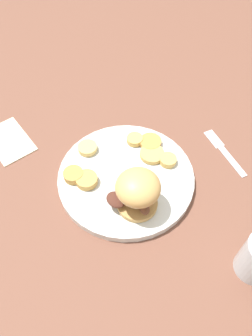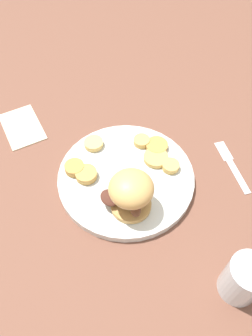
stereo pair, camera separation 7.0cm
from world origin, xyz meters
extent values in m
plane|color=brown|center=(0.00, 0.00, 0.00)|extent=(4.00, 4.00, 0.00)
cylinder|color=silver|center=(0.00, 0.00, 0.01)|extent=(0.30, 0.30, 0.02)
torus|color=silver|center=(0.00, 0.00, 0.02)|extent=(0.30, 0.30, 0.01)
cylinder|color=tan|center=(0.03, -0.07, 0.03)|extent=(0.08, 0.08, 0.01)
ellipsoid|color=brown|center=(0.00, -0.04, 0.04)|extent=(0.06, 0.06, 0.01)
ellipsoid|color=brown|center=(0.04, -0.06, 0.04)|extent=(0.04, 0.04, 0.02)
ellipsoid|color=brown|center=(0.02, -0.07, 0.04)|extent=(0.05, 0.06, 0.02)
ellipsoid|color=#563323|center=(0.02, -0.06, 0.04)|extent=(0.05, 0.04, 0.02)
ellipsoid|color=#4C281E|center=(-0.02, -0.08, 0.04)|extent=(0.05, 0.05, 0.01)
ellipsoid|color=brown|center=(0.03, -0.03, 0.04)|extent=(0.05, 0.05, 0.02)
ellipsoid|color=brown|center=(0.04, -0.10, 0.05)|extent=(0.03, 0.03, 0.02)
ellipsoid|color=tan|center=(0.03, -0.07, 0.09)|extent=(0.09, 0.09, 0.06)
cylinder|color=#DBB766|center=(-0.09, 0.07, 0.03)|extent=(0.04, 0.04, 0.01)
cylinder|color=#BC8942|center=(-0.11, -0.01, 0.03)|extent=(0.04, 0.04, 0.02)
cylinder|color=tan|center=(0.09, 0.04, 0.03)|extent=(0.04, 0.04, 0.01)
cylinder|color=tan|center=(-0.08, -0.02, 0.03)|extent=(0.05, 0.05, 0.02)
cylinder|color=#BC8942|center=(0.05, 0.09, 0.03)|extent=(0.05, 0.05, 0.01)
cylinder|color=tan|center=(0.02, 0.10, 0.03)|extent=(0.04, 0.04, 0.01)
cylinder|color=tan|center=(0.06, 0.06, 0.03)|extent=(0.06, 0.06, 0.01)
cube|color=silver|center=(0.25, 0.06, 0.00)|extent=(0.06, 0.09, 0.00)
cube|color=silver|center=(0.21, 0.13, 0.00)|extent=(0.05, 0.06, 0.00)
cylinder|color=silver|center=(0.24, -0.19, 0.05)|extent=(0.07, 0.07, 0.09)
cube|color=beige|center=(-0.29, 0.10, 0.00)|extent=(0.15, 0.16, 0.01)
camera|label=1|loc=(0.02, -0.41, 0.61)|focal=35.00mm
camera|label=2|loc=(0.09, -0.40, 0.61)|focal=35.00mm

